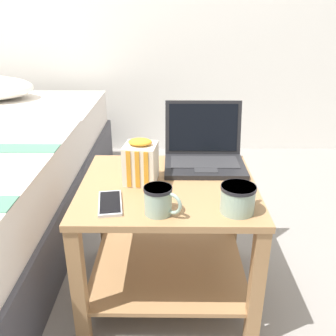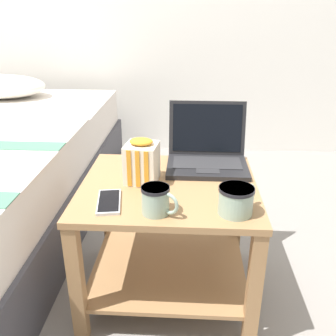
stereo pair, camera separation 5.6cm
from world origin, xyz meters
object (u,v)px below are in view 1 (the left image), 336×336
mug_front_left (159,199)px  cell_phone (110,203)px  snack_bag (141,162)px  laptop (204,153)px  mug_front_right (238,197)px

mug_front_left → cell_phone: bearing=161.3°
snack_bag → laptop: bearing=34.6°
mug_front_left → cell_phone: size_ratio=0.69×
snack_bag → mug_front_right: bearing=-33.9°
cell_phone → laptop: bearing=46.1°
laptop → snack_bag: 0.28m
mug_front_left → mug_front_right: (0.24, 0.02, -0.00)m
laptop → mug_front_right: (0.07, -0.37, 0.00)m
mug_front_left → cell_phone: mug_front_left is taller
mug_front_right → cell_phone: mug_front_right is taller
snack_bag → cell_phone: bearing=-116.6°
laptop → snack_bag: size_ratio=1.91×
laptop → mug_front_right: size_ratio=2.49×
mug_front_right → cell_phone: size_ratio=0.73×
mug_front_left → snack_bag: bearing=107.6°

